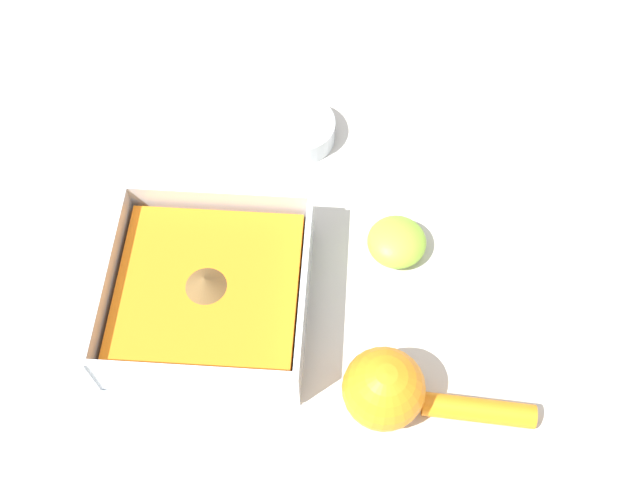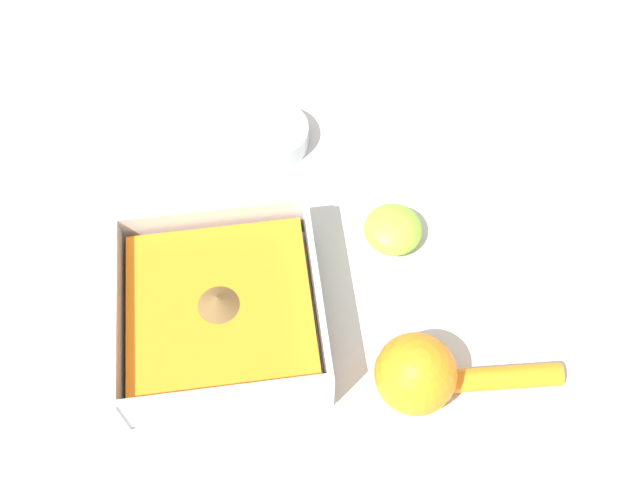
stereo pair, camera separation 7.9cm
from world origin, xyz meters
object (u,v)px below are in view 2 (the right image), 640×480
(square_dish, at_px, (221,312))
(spice_bowl, at_px, (273,136))
(lemon_squeezer, at_px, (425,374))
(lemon_half, at_px, (393,229))

(square_dish, relative_size, spice_bowl, 2.36)
(square_dish, xyz_separation_m, lemon_squeezer, (-0.10, -0.19, 0.01))
(spice_bowl, relative_size, lemon_half, 1.33)
(square_dish, xyz_separation_m, spice_bowl, (0.23, -0.07, -0.01))
(spice_bowl, distance_m, lemon_half, 0.19)
(spice_bowl, xyz_separation_m, lemon_half, (-0.15, -0.12, 0.00))
(lemon_squeezer, bearing_deg, square_dish, -23.18)
(square_dish, height_order, lemon_squeezer, lemon_squeezer)
(square_dish, relative_size, lemon_squeezer, 1.08)
(square_dish, distance_m, lemon_half, 0.21)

